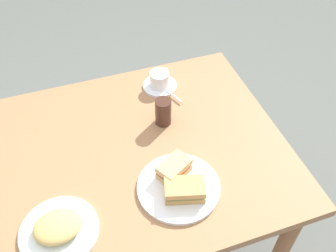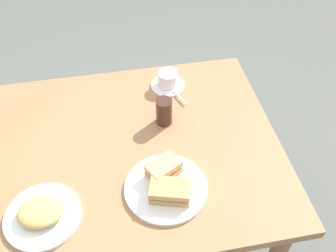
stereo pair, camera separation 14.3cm
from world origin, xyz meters
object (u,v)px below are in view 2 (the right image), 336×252
coffee_cup (169,78)px  spoon (178,94)px  sandwich_back (165,169)px  side_plate (44,216)px  sandwich_plate (167,188)px  sandwich_front (171,191)px  drinking_glass (165,111)px  coffee_saucer (169,86)px  dining_table (126,164)px

coffee_cup → spoon: size_ratio=1.03×
sandwich_back → spoon: 0.42m
sandwich_back → side_plate: size_ratio=0.55×
sandwich_plate → sandwich_front: bearing=-80.0°
sandwich_plate → sandwich_back: bearing=87.5°
sandwich_plate → side_plate: size_ratio=1.15×
coffee_cup → drinking_glass: 0.21m
coffee_saucer → drinking_glass: drinking_glass is taller
sandwich_plate → sandwich_back: size_ratio=2.10×
coffee_saucer → drinking_glass: bearing=-104.3°
sandwich_back → coffee_cup: coffee_cup is taller
sandwich_plate → spoon: (0.13, 0.45, 0.01)m
sandwich_back → spoon: sandwich_back is taller
sandwich_front → sandwich_back: size_ratio=1.10×
sandwich_back → coffee_saucer: (0.10, 0.47, -0.04)m
spoon → sandwich_plate: bearing=-106.3°
sandwich_plate → drinking_glass: size_ratio=2.50×
dining_table → coffee_saucer: 0.40m
spoon → coffee_cup: bearing=109.9°
sandwich_front → side_plate: size_ratio=0.60×
spoon → side_plate: size_ratio=0.39×
sandwich_back → coffee_saucer: sandwich_back is taller
dining_table → coffee_cup: bearing=53.7°
spoon → drinking_glass: drinking_glass is taller
dining_table → sandwich_front: size_ratio=7.92×
side_plate → coffee_saucer: bearing=47.4°
sandwich_plate → sandwich_front: sandwich_front is taller
coffee_saucer → sandwich_back: bearing=-102.2°
coffee_cup → spoon: 0.08m
spoon → side_plate: (-0.54, -0.48, -0.01)m
sandwich_front → spoon: bearing=75.6°
sandwich_front → side_plate: sandwich_front is taller
dining_table → coffee_cup: size_ratio=11.90×
coffee_cup → sandwich_plate: bearing=-101.4°
sandwich_plate → sandwich_back: (0.00, 0.05, 0.04)m
dining_table → sandwich_front: (0.13, -0.25, 0.14)m
sandwich_plate → drinking_glass: 0.32m
sandwich_front → side_plate: bearing=179.2°
dining_table → sandwich_plate: bearing=-59.0°
sandwich_back → coffee_saucer: size_ratio=0.92×
coffee_cup → side_plate: coffee_cup is taller
spoon → drinking_glass: (-0.08, -0.13, 0.04)m
coffee_saucer → sandwich_front: bearing=-99.8°
spoon → side_plate: 0.72m
sandwich_plate → coffee_cup: coffee_cup is taller
drinking_glass → sandwich_plate: bearing=-99.2°
drinking_glass → dining_table: bearing=-149.0°
sandwich_front → coffee_cup: (0.10, 0.56, 0.00)m
sandwich_plate → coffee_saucer: bearing=78.8°
coffee_cup → side_plate: (-0.51, -0.55, -0.04)m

